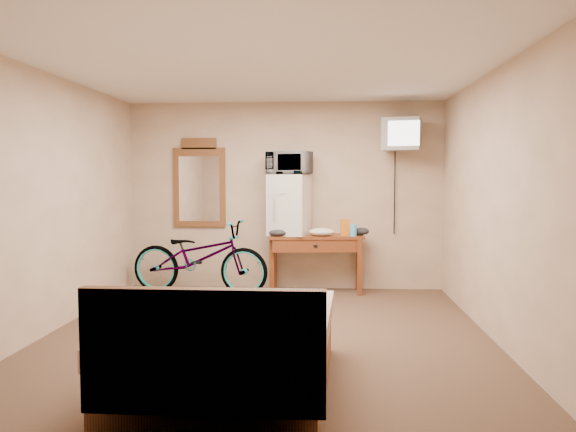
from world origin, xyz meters
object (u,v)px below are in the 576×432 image
object	(u,v)px
microwave	(289,163)
blue_cup	(353,230)
wall_mirror	(199,184)
bed	(230,348)
mini_fridge	(289,205)
bicycle	(200,257)
crt_television	(402,135)
desk	(316,245)

from	to	relation	value
microwave	blue_cup	size ratio (longest dim) A/B	3.57
wall_mirror	bed	xyz separation A→B (m)	(1.04, -3.66, -1.11)
mini_fridge	blue_cup	world-z (taller)	mini_fridge
microwave	wall_mirror	bearing A→B (deg)	-176.58
wall_mirror	bicycle	size ratio (longest dim) A/B	0.66
blue_cup	bed	bearing A→B (deg)	-107.17
crt_television	wall_mirror	distance (m)	2.75
desk	bicycle	world-z (taller)	bicycle
mini_fridge	crt_television	distance (m)	1.69
wall_mirror	bicycle	xyz separation A→B (m)	(0.09, -0.44, -0.93)
microwave	wall_mirror	distance (m)	1.29
wall_mirror	crt_television	bearing A→B (deg)	-5.38
microwave	wall_mirror	world-z (taller)	wall_mirror
wall_mirror	bed	distance (m)	3.96
desk	blue_cup	bearing A→B (deg)	-9.86
blue_cup	wall_mirror	size ratio (longest dim) A/B	0.13
desk	crt_television	distance (m)	1.79
desk	mini_fridge	size ratio (longest dim) A/B	1.60
bicycle	bed	bearing A→B (deg)	-155.63
desk	bed	bearing A→B (deg)	-99.10
desk	bicycle	distance (m)	1.51
wall_mirror	mini_fridge	bearing A→B (deg)	-10.79
mini_fridge	wall_mirror	world-z (taller)	wall_mirror
bed	crt_television	bearing A→B (deg)	64.48
blue_cup	bicycle	bearing A→B (deg)	-177.32
microwave	desk	bearing A→B (deg)	8.60
desk	bicycle	xyz separation A→B (m)	(-1.49, -0.18, -0.14)
crt_television	blue_cup	bearing A→B (deg)	-170.48
wall_mirror	desk	bearing A→B (deg)	-9.66
microwave	bed	distance (m)	3.70
bicycle	crt_television	bearing A→B (deg)	-77.77
desk	microwave	bearing A→B (deg)	174.40
microwave	crt_television	bearing A→B (deg)	13.57
microwave	bed	bearing A→B (deg)	-79.05
desk	crt_television	world-z (taller)	crt_television
microwave	crt_television	xyz separation A→B (m)	(1.43, -0.02, 0.36)
bed	desk	bearing A→B (deg)	80.90
blue_cup	crt_television	size ratio (longest dim) A/B	0.24
bicycle	bed	distance (m)	3.35
crt_television	bicycle	world-z (taller)	crt_television
mini_fridge	bicycle	world-z (taller)	mini_fridge
mini_fridge	microwave	bearing A→B (deg)	56.30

